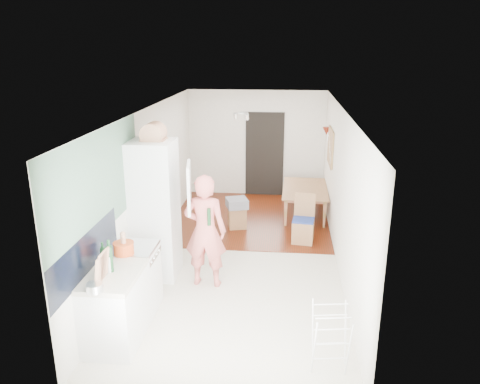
% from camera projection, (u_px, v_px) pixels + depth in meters
% --- Properties ---
extents(room_shell, '(3.20, 7.00, 2.50)m').
position_uv_depth(room_shell, '(242.00, 187.00, 7.70)').
color(room_shell, silver).
rests_on(room_shell, ground).
extents(floor, '(3.20, 7.00, 0.01)m').
position_uv_depth(floor, '(242.00, 256.00, 8.08)').
color(floor, beige).
rests_on(floor, ground).
extents(wood_floor_overlay, '(3.20, 3.30, 0.01)m').
position_uv_depth(wood_floor_overlay, '(251.00, 218.00, 9.83)').
color(wood_floor_overlay, '#5F1909').
rests_on(wood_floor_overlay, room_shell).
extents(sage_wall_panel, '(0.02, 3.00, 1.30)m').
position_uv_depth(sage_wall_panel, '(99.00, 184.00, 5.77)').
color(sage_wall_panel, slate).
rests_on(sage_wall_panel, room_shell).
extents(tile_splashback, '(0.02, 1.90, 0.50)m').
position_uv_depth(tile_splashback, '(87.00, 254.00, 5.46)').
color(tile_splashback, black).
rests_on(tile_splashback, room_shell).
extents(doorway_recess, '(0.90, 0.04, 2.00)m').
position_uv_depth(doorway_recess, '(265.00, 155.00, 11.06)').
color(doorway_recess, black).
rests_on(doorway_recess, room_shell).
extents(base_cabinet, '(0.60, 0.90, 0.86)m').
position_uv_depth(base_cabinet, '(116.00, 310.00, 5.65)').
color(base_cabinet, white).
rests_on(base_cabinet, room_shell).
extents(worktop, '(0.62, 0.92, 0.06)m').
position_uv_depth(worktop, '(112.00, 275.00, 5.51)').
color(worktop, beige).
rests_on(worktop, room_shell).
extents(range_cooker, '(0.60, 0.60, 0.88)m').
position_uv_depth(range_cooker, '(135.00, 279.00, 6.36)').
color(range_cooker, white).
rests_on(range_cooker, room_shell).
extents(cooker_top, '(0.60, 0.60, 0.04)m').
position_uv_depth(cooker_top, '(132.00, 248.00, 6.22)').
color(cooker_top, silver).
rests_on(cooker_top, room_shell).
extents(fridge_housing, '(0.66, 0.66, 2.15)m').
position_uv_depth(fridge_housing, '(155.00, 210.00, 7.13)').
color(fridge_housing, white).
rests_on(fridge_housing, room_shell).
extents(fridge_door, '(0.14, 0.56, 0.70)m').
position_uv_depth(fridge_door, '(189.00, 187.00, 6.65)').
color(fridge_door, white).
rests_on(fridge_door, room_shell).
extents(fridge_interior, '(0.02, 0.52, 0.66)m').
position_uv_depth(fridge_interior, '(173.00, 181.00, 6.96)').
color(fridge_interior, white).
rests_on(fridge_interior, room_shell).
extents(pinboard, '(0.03, 0.90, 0.70)m').
position_uv_depth(pinboard, '(331.00, 147.00, 9.26)').
color(pinboard, '#D6BB6F').
rests_on(pinboard, room_shell).
extents(pinboard_frame, '(0.00, 0.94, 0.74)m').
position_uv_depth(pinboard_frame, '(330.00, 147.00, 9.26)').
color(pinboard_frame, '#A26649').
rests_on(pinboard_frame, room_shell).
extents(wall_sconce, '(0.18, 0.18, 0.16)m').
position_uv_depth(wall_sconce, '(327.00, 131.00, 9.82)').
color(wall_sconce, maroon).
rests_on(wall_sconce, room_shell).
extents(person, '(0.77, 0.53, 2.04)m').
position_uv_depth(person, '(205.00, 221.00, 6.84)').
color(person, '#D86761').
rests_on(person, floor).
extents(dining_table, '(0.82, 1.44, 0.50)m').
position_uv_depth(dining_table, '(306.00, 203.00, 9.98)').
color(dining_table, '#A26649').
rests_on(dining_table, floor).
extents(dining_chair, '(0.42, 0.42, 0.90)m').
position_uv_depth(dining_chair, '(303.00, 219.00, 8.51)').
color(dining_chair, '#A26649').
rests_on(dining_chair, floor).
extents(stool, '(0.41, 0.41, 0.44)m').
position_uv_depth(stool, '(237.00, 217.00, 9.26)').
color(stool, '#A26649').
rests_on(stool, floor).
extents(grey_drape, '(0.50, 0.50, 0.18)m').
position_uv_depth(grey_drape, '(237.00, 203.00, 9.13)').
color(grey_drape, gray).
rests_on(grey_drape, stool).
extents(drying_rack, '(0.43, 0.40, 0.75)m').
position_uv_depth(drying_rack, '(330.00, 339.00, 5.17)').
color(drying_rack, white).
rests_on(drying_rack, floor).
extents(bread_bin, '(0.38, 0.36, 0.19)m').
position_uv_depth(bread_bin, '(153.00, 134.00, 6.83)').
color(bread_bin, tan).
rests_on(bread_bin, fridge_housing).
extents(red_casserole, '(0.29, 0.29, 0.16)m').
position_uv_depth(red_casserole, '(124.00, 248.00, 5.99)').
color(red_casserole, '#CE481B').
rests_on(red_casserole, cooker_top).
extents(steel_pan, '(0.20, 0.20, 0.09)m').
position_uv_depth(steel_pan, '(95.00, 288.00, 5.08)').
color(steel_pan, silver).
rests_on(steel_pan, worktop).
extents(held_bottle, '(0.05, 0.05, 0.25)m').
position_uv_depth(held_bottle, '(209.00, 217.00, 6.62)').
color(held_bottle, '#153C1D').
rests_on(held_bottle, person).
extents(bottle_a, '(0.09, 0.09, 0.32)m').
position_uv_depth(bottle_a, '(110.00, 259.00, 5.50)').
color(bottle_a, '#153C1D').
rests_on(bottle_a, worktop).
extents(bottle_b, '(0.08, 0.08, 0.28)m').
position_uv_depth(bottle_b, '(103.00, 258.00, 5.57)').
color(bottle_b, '#153C1D').
rests_on(bottle_b, worktop).
extents(bottle_c, '(0.08, 0.08, 0.20)m').
position_uv_depth(bottle_c, '(110.00, 264.00, 5.52)').
color(bottle_c, silver).
rests_on(bottle_c, worktop).
extents(pepper_mill_front, '(0.06, 0.06, 0.21)m').
position_uv_depth(pepper_mill_front, '(124.00, 247.00, 5.96)').
color(pepper_mill_front, tan).
rests_on(pepper_mill_front, worktop).
extents(pepper_mill_back, '(0.08, 0.08, 0.24)m').
position_uv_depth(pepper_mill_back, '(124.00, 245.00, 5.97)').
color(pepper_mill_back, tan).
rests_on(pepper_mill_back, worktop).
extents(chopping_boards, '(0.07, 0.27, 0.36)m').
position_uv_depth(chopping_boards, '(102.00, 267.00, 5.27)').
color(chopping_boards, tan).
rests_on(chopping_boards, worktop).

